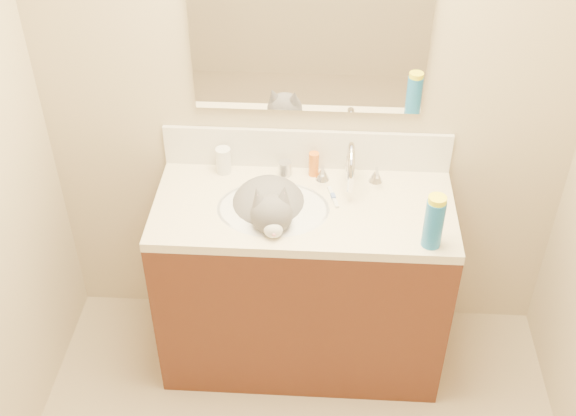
# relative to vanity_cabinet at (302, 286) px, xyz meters

# --- Properties ---
(room_shell) EXTENTS (2.24, 2.54, 2.52)m
(room_shell) POSITION_rel_vanity_cabinet_xyz_m (0.00, -0.97, 1.08)
(room_shell) COLOR #BCAA8C
(room_shell) RESTS_ON ground
(vanity_cabinet) EXTENTS (1.20, 0.55, 0.82)m
(vanity_cabinet) POSITION_rel_vanity_cabinet_xyz_m (0.00, 0.00, 0.00)
(vanity_cabinet) COLOR #4B2314
(vanity_cabinet) RESTS_ON ground
(counter_slab) EXTENTS (1.20, 0.55, 0.04)m
(counter_slab) POSITION_rel_vanity_cabinet_xyz_m (0.00, 0.00, 0.43)
(counter_slab) COLOR beige
(counter_slab) RESTS_ON vanity_cabinet
(basin) EXTENTS (0.45, 0.36, 0.14)m
(basin) POSITION_rel_vanity_cabinet_xyz_m (-0.12, -0.03, 0.38)
(basin) COLOR silver
(basin) RESTS_ON vanity_cabinet
(faucet) EXTENTS (0.28, 0.20, 0.21)m
(faucet) POSITION_rel_vanity_cabinet_xyz_m (0.18, 0.14, 0.54)
(faucet) COLOR silver
(faucet) RESTS_ON counter_slab
(cat) EXTENTS (0.39, 0.45, 0.33)m
(cat) POSITION_rel_vanity_cabinet_xyz_m (-0.14, -0.01, 0.43)
(cat) COLOR #565356
(cat) RESTS_ON basin
(backsplash) EXTENTS (1.20, 0.02, 0.18)m
(backsplash) POSITION_rel_vanity_cabinet_xyz_m (0.00, 0.26, 0.54)
(backsplash) COLOR silver
(backsplash) RESTS_ON counter_slab
(mirror) EXTENTS (0.90, 0.02, 0.80)m
(mirror) POSITION_rel_vanity_cabinet_xyz_m (0.00, 0.26, 1.13)
(mirror) COLOR white
(mirror) RESTS_ON room_shell
(pill_bottle) EXTENTS (0.08, 0.08, 0.11)m
(pill_bottle) POSITION_rel_vanity_cabinet_xyz_m (-0.34, 0.21, 0.51)
(pill_bottle) COLOR silver
(pill_bottle) RESTS_ON counter_slab
(pill_label) EXTENTS (0.08, 0.08, 0.04)m
(pill_label) POSITION_rel_vanity_cabinet_xyz_m (-0.34, 0.21, 0.49)
(pill_label) COLOR #FA6129
(pill_label) RESTS_ON pill_bottle
(silver_jar) EXTENTS (0.07, 0.07, 0.06)m
(silver_jar) POSITION_rel_vanity_cabinet_xyz_m (-0.09, 0.20, 0.48)
(silver_jar) COLOR #B7B7BC
(silver_jar) RESTS_ON counter_slab
(amber_bottle) EXTENTS (0.05, 0.05, 0.11)m
(amber_bottle) POSITION_rel_vanity_cabinet_xyz_m (0.03, 0.21, 0.50)
(amber_bottle) COLOR orange
(amber_bottle) RESTS_ON counter_slab
(toothbrush) EXTENTS (0.05, 0.14, 0.01)m
(toothbrush) POSITION_rel_vanity_cabinet_xyz_m (0.12, 0.05, 0.45)
(toothbrush) COLOR silver
(toothbrush) RESTS_ON counter_slab
(toothbrush_head) EXTENTS (0.02, 0.03, 0.02)m
(toothbrush_head) POSITION_rel_vanity_cabinet_xyz_m (0.12, 0.05, 0.46)
(toothbrush_head) COLOR #5973BF
(toothbrush_head) RESTS_ON counter_slab
(spray_can) EXTENTS (0.08, 0.08, 0.20)m
(spray_can) POSITION_rel_vanity_cabinet_xyz_m (0.48, -0.21, 0.55)
(spray_can) COLOR #196AB4
(spray_can) RESTS_ON counter_slab
(spray_cap) EXTENTS (0.07, 0.07, 0.04)m
(spray_cap) POSITION_rel_vanity_cabinet_xyz_m (0.48, -0.21, 0.65)
(spray_cap) COLOR #FFF61A
(spray_cap) RESTS_ON spray_can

